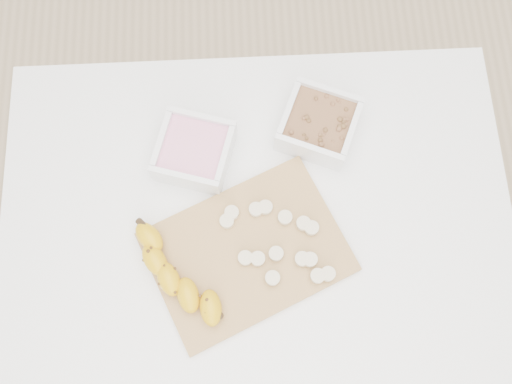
{
  "coord_description": "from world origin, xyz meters",
  "views": [
    {
      "loc": [
        -0.01,
        -0.28,
        1.83
      ],
      "look_at": [
        0.0,
        0.03,
        0.81
      ],
      "focal_mm": 40.0,
      "sensor_mm": 36.0,
      "label": 1
    }
  ],
  "objects_px": {
    "banana": "(178,277)",
    "table": "(257,227)",
    "cutting_board": "(247,252)",
    "bowl_granola": "(319,124)",
    "bowl_yogurt": "(194,151)"
  },
  "relations": [
    {
      "from": "table",
      "to": "bowl_yogurt",
      "type": "xyz_separation_m",
      "value": [
        -0.12,
        0.13,
        0.13
      ]
    },
    {
      "from": "bowl_granola",
      "to": "banana",
      "type": "bearing_deg",
      "value": -134.03
    },
    {
      "from": "bowl_yogurt",
      "to": "cutting_board",
      "type": "distance_m",
      "value": 0.22
    },
    {
      "from": "table",
      "to": "bowl_yogurt",
      "type": "distance_m",
      "value": 0.22
    },
    {
      "from": "cutting_board",
      "to": "banana",
      "type": "relative_size",
      "value": 1.54
    },
    {
      "from": "cutting_board",
      "to": "banana",
      "type": "height_order",
      "value": "banana"
    },
    {
      "from": "banana",
      "to": "table",
      "type": "bearing_deg",
      "value": 10.25
    },
    {
      "from": "table",
      "to": "cutting_board",
      "type": "xyz_separation_m",
      "value": [
        -0.02,
        -0.07,
        0.1
      ]
    },
    {
      "from": "bowl_yogurt",
      "to": "cutting_board",
      "type": "relative_size",
      "value": 0.48
    },
    {
      "from": "bowl_granola",
      "to": "banana",
      "type": "distance_m",
      "value": 0.4
    },
    {
      "from": "bowl_granola",
      "to": "cutting_board",
      "type": "distance_m",
      "value": 0.29
    },
    {
      "from": "cutting_board",
      "to": "bowl_granola",
      "type": "bearing_deg",
      "value": 57.98
    },
    {
      "from": "bowl_yogurt",
      "to": "bowl_granola",
      "type": "bearing_deg",
      "value": 10.4
    },
    {
      "from": "cutting_board",
      "to": "banana",
      "type": "distance_m",
      "value": 0.14
    },
    {
      "from": "table",
      "to": "banana",
      "type": "xyz_separation_m",
      "value": [
        -0.15,
        -0.12,
        0.13
      ]
    }
  ]
}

